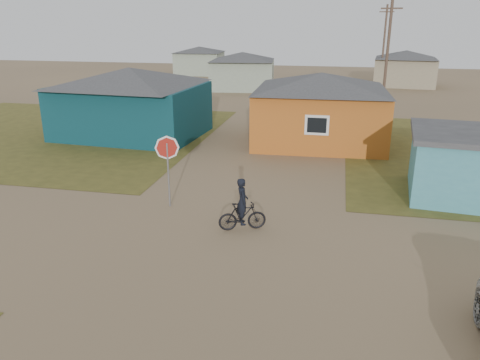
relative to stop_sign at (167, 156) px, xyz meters
name	(u,v)px	position (x,y,z in m)	size (l,w,h in m)	color
ground	(210,252)	(2.44, -3.21, -1.97)	(120.00, 120.00, 0.00)	#846B4C
grass_nw	(47,133)	(-11.56, 9.79, -1.96)	(20.00, 18.00, 0.00)	brown
house_teal	(131,101)	(-6.06, 10.29, 0.08)	(8.93, 7.08, 4.00)	#0A2F37
house_yellow	(320,107)	(4.94, 10.79, 0.03)	(7.72, 6.76, 3.90)	#B55C1B
house_pale_west	(242,70)	(-3.56, 30.79, -0.11)	(7.04, 6.15, 3.60)	gray
house_beige_east	(405,68)	(12.44, 36.79, -0.11)	(6.95, 6.05, 3.60)	gray
house_pale_north	(199,60)	(-11.56, 42.79, -0.22)	(6.28, 5.81, 3.40)	gray
utility_pole_near	(387,58)	(8.94, 18.79, 2.17)	(1.40, 0.20, 8.00)	brown
utility_pole_far	(384,46)	(9.94, 34.79, 2.17)	(1.40, 0.20, 8.00)	brown
stop_sign	(167,156)	(0.00, 0.00, 0.00)	(0.88, 0.07, 2.71)	gray
cyclist	(242,211)	(3.06, -1.45, -1.32)	(1.64, 0.99, 1.79)	black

